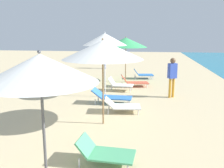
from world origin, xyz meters
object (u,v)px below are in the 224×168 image
Objects in this scene: umbrella_fifth at (105,39)px; lounger_fifth_shoreside at (120,84)px; person_walking_near at (105,55)px; lounger_farthest_shoreside at (143,74)px; umbrella_fourth at (103,50)px; person_walking_mid at (172,74)px; umbrella_third at (40,69)px; lounger_fifth_inland at (111,96)px; lounger_fourth_shoreside at (122,105)px; lounger_third_shoreside at (104,152)px; umbrella_farthest at (126,42)px; lounger_farthest_inland at (134,82)px.

umbrella_fifth reaches higher than lounger_fifth_shoreside.
lounger_farthest_shoreside is at bearing 110.59° from person_walking_near.
lounger_fifth_shoreside is (0.01, 4.50, -1.97)m from umbrella_fourth.
lounger_farthest_shoreside is at bearing -13.07° from person_walking_mid.
umbrella_third reaches higher than lounger_fifth_inland.
person_walking_near is at bearing 99.62° from umbrella_fourth.
umbrella_third reaches higher than lounger_fourth_shoreside.
lounger_third_shoreside is 10.34m from lounger_farthest_shoreside.
umbrella_fifth is at bearing 98.86° from umbrella_fourth.
umbrella_fourth reaches higher than person_walking_near.
umbrella_farthest is 2.48m from lounger_farthest_shoreside.
lounger_fifth_inland is at bearing 92.00° from umbrella_fourth.
lounger_fifth_inland is (0.31, 5.72, -1.93)m from umbrella_third.
umbrella_fifth is 1.60× the size of person_walking_near.
lounger_third_shoreside is 0.48× the size of umbrella_fourth.
lounger_fifth_inland is at bearing 84.65° from person_walking_near.
lounger_fifth_inland is 10.01m from person_walking_near.
lounger_fifth_inland is at bearing 100.44° from lounger_third_shoreside.
umbrella_fifth reaches higher than umbrella_fourth.
umbrella_fourth is 2.44m from lounger_fourth_shoreside.
lounger_fifth_shoreside is 0.98× the size of lounger_farthest_shoreside.
umbrella_fifth is (-0.97, 2.08, 2.27)m from lounger_fourth_shoreside.
person_walking_near reaches higher than lounger_farthest_shoreside.
umbrella_farthest reaches higher than lounger_farthest_inland.
umbrella_fifth is 3.26m from person_walking_mid.
lounger_fourth_shoreside is 3.30m from lounger_fifth_shoreside.
person_walking_near is at bearing 96.77° from lounger_fourth_shoreside.
lounger_fifth_shoreside is (0.40, 7.98, -1.90)m from umbrella_third.
lounger_fifth_shoreside reaches higher than lounger_fourth_shoreside.
umbrella_farthest is 4.17m from person_walking_mid.
umbrella_farthest is (-0.38, 9.20, 2.00)m from lounger_third_shoreside.
lounger_fourth_shoreside is 5.98m from umbrella_farthest.
lounger_farthest_shoreside is at bearing 78.71° from lounger_fourth_shoreside.
umbrella_fourth reaches higher than lounger_fifth_inland.
lounger_farthest_inland is 0.87× the size of person_walking_mid.
lounger_fourth_shoreside is 4.34m from lounger_farthest_inland.
umbrella_fifth is 1.10× the size of umbrella_farthest.
lounger_fifth_shoreside is (0.53, 1.19, -2.19)m from umbrella_fifth.
lounger_farthest_inland is (-0.43, -2.40, -0.02)m from lounger_farthest_shoreside.
lounger_farthest_inland reaches higher than lounger_fourth_shoreside.
umbrella_farthest is at bearing 89.35° from lounger_fifth_inland.
umbrella_fifth is at bearing 108.80° from lounger_fourth_shoreside.
lounger_fifth_shoreside is at bearing 87.13° from umbrella_third.
lounger_farthest_shoreside is at bearing 82.50° from umbrella_fourth.
person_walking_mid is (1.94, 2.36, 0.82)m from lounger_fourth_shoreside.
person_walking_near is at bearing 102.54° from lounger_fifth_inland.
person_walking_near is (-2.66, 6.46, 0.82)m from lounger_farthest_inland.
lounger_fifth_inland is (-0.09, -2.26, -0.03)m from lounger_fifth_shoreside.
person_walking_mid is (1.94, 5.94, 0.81)m from lounger_third_shoreside.
lounger_fifth_inland is 1.26× the size of lounger_farthest_shoreside.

